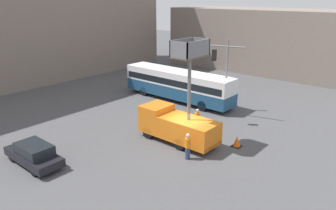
# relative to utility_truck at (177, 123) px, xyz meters

# --- Properties ---
(ground_plane) EXTENTS (120.00, 120.00, 0.00)m
(ground_plane) POSITION_rel_utility_truck_xyz_m (-0.25, -0.92, -1.50)
(ground_plane) COLOR #4C4C4F
(building_backdrop_side) EXTENTS (10.00, 28.00, 8.57)m
(building_backdrop_side) POSITION_rel_utility_truck_xyz_m (27.88, 5.88, 2.78)
(building_backdrop_side) COLOR gray
(building_backdrop_side) RESTS_ON ground_plane
(utility_truck) EXTENTS (2.53, 6.17, 7.65)m
(utility_truck) POSITION_rel_utility_truck_xyz_m (0.00, 0.00, 0.00)
(utility_truck) COLOR orange
(utility_truck) RESTS_ON ground_plane
(city_bus) EXTENTS (2.51, 12.48, 3.10)m
(city_bus) POSITION_rel_utility_truck_xyz_m (7.92, 6.30, 0.32)
(city_bus) COLOR navy
(city_bus) RESTS_ON ground_plane
(traffic_light_pole) EXTENTS (4.11, 3.86, 6.63)m
(traffic_light_pole) POSITION_rel_utility_truck_xyz_m (7.18, 0.68, 2.99)
(traffic_light_pole) COLOR slate
(traffic_light_pole) RESTS_ON ground_plane
(road_worker_near_truck) EXTENTS (0.38, 0.38, 1.84)m
(road_worker_near_truck) POSITION_rel_utility_truck_xyz_m (-1.70, -2.29, -0.58)
(road_worker_near_truck) COLOR navy
(road_worker_near_truck) RESTS_ON ground_plane
(road_worker_directing) EXTENTS (0.38, 0.38, 1.83)m
(road_worker_directing) POSITION_rel_utility_truck_xyz_m (2.70, 0.09, -0.59)
(road_worker_directing) COLOR navy
(road_worker_directing) RESTS_ON ground_plane
(traffic_cone_near_truck) EXTENTS (0.69, 0.69, 0.78)m
(traffic_cone_near_truck) POSITION_rel_utility_truck_xyz_m (2.13, -3.85, -1.13)
(traffic_cone_near_truck) COLOR black
(traffic_cone_near_truck) RESTS_ON ground_plane
(parked_car_curbside) EXTENTS (1.77, 4.56, 1.47)m
(parked_car_curbside) POSITION_rel_utility_truck_xyz_m (-8.71, 4.80, -0.76)
(parked_car_curbside) COLOR black
(parked_car_curbside) RESTS_ON ground_plane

